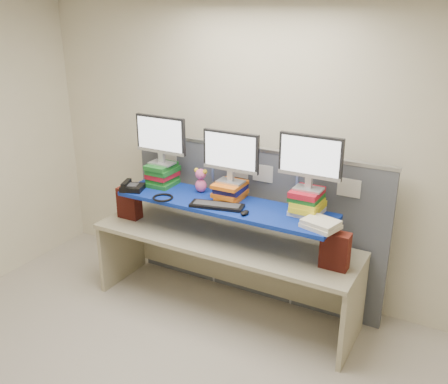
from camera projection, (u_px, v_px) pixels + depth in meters
The scene contains 18 objects.
room at pixel (135, 234), 3.15m from camera, with size 5.00×4.00×2.80m.
cubicle_partition at pixel (253, 223), 4.84m from camera, with size 2.60×0.06×1.53m.
desk at pixel (224, 253), 4.61m from camera, with size 2.50×0.75×0.76m.
brick_pier_left at pixel (129, 203), 4.93m from camera, with size 0.23×0.12×0.31m, color maroon.
brick_pier_right at pixel (335, 250), 3.99m from camera, with size 0.23×0.12×0.31m, color maroon.
blue_board at pixel (224, 204), 4.44m from camera, with size 2.01×0.50×0.04m, color #0B2694.
book_stack_left at pixel (162, 174), 4.83m from camera, with size 0.25×0.31×0.21m.
book_stack_center at pixel (230, 190), 4.49m from camera, with size 0.25×0.30×0.15m.
book_stack_right at pixel (307, 202), 4.16m from camera, with size 0.26×0.31×0.22m.
monitor_left at pixel (161, 137), 4.70m from camera, with size 0.54×0.15×0.47m.
monitor_center at pixel (231, 154), 4.38m from camera, with size 0.54×0.15×0.47m.
monitor_right at pixel (310, 159), 4.03m from camera, with size 0.54×0.15×0.47m.
keyboard at pixel (217, 205), 4.33m from camera, with size 0.49×0.25×0.03m.
mouse at pixel (245, 213), 4.17m from camera, with size 0.06×0.11×0.03m, color black.
desk_phone at pixel (132, 187), 4.71m from camera, with size 0.25×0.24×0.09m.
headset at pixel (163, 198), 4.51m from camera, with size 0.19×0.19×0.02m, color black.
plush_toy at pixel (201, 180), 4.64m from camera, with size 0.13×0.10×0.23m.
binder_stack at pixel (321, 224), 3.93m from camera, with size 0.32×0.28×0.07m.
Camera 1 is at (1.86, -2.24, 2.77)m, focal length 40.00 mm.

